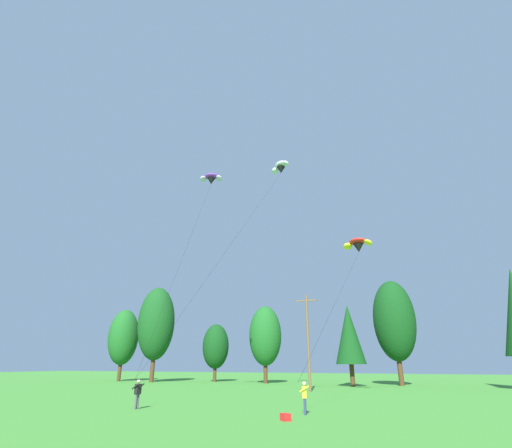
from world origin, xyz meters
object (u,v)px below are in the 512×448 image
utility_pole (308,339)px  kite_flyer_mid (305,395)px  parafoil_kite_mid_red_yellow (358,244)px  picnic_cooler (286,417)px  parafoil_kite_high_purple (211,179)px  kite_flyer_near (138,392)px  parafoil_kite_far_white (280,167)px

utility_pole → kite_flyer_mid: (4.38, -17.87, -4.05)m
parafoil_kite_mid_red_yellow → picnic_cooler: 20.93m
parafoil_kite_high_purple → picnic_cooler: parafoil_kite_high_purple is taller
kite_flyer_near → kite_flyer_mid: 10.44m
utility_pole → picnic_cooler: bearing=-78.7°
parafoil_kite_high_purple → kite_flyer_near: bearing=-77.5°
kite_flyer_mid → parafoil_kite_mid_red_yellow: (2.05, 13.53, 12.29)m
kite_flyer_mid → parafoil_kite_high_purple: bearing=138.2°
utility_pole → kite_flyer_mid: size_ratio=5.67×
utility_pole → parafoil_kite_mid_red_yellow: parafoil_kite_mid_red_yellow is taller
parafoil_kite_high_purple → parafoil_kite_mid_red_yellow: parafoil_kite_high_purple is taller
utility_pole → parafoil_kite_far_white: bearing=-150.6°
kite_flyer_near → picnic_cooler: kite_flyer_near is taller
utility_pole → picnic_cooler: 21.45m
parafoil_kite_mid_red_yellow → picnic_cooler: bearing=-98.2°
kite_flyer_near → parafoil_kite_mid_red_yellow: 22.86m
parafoil_kite_high_purple → picnic_cooler: 29.51m
utility_pole → picnic_cooler: utility_pole is taller
kite_flyer_mid → parafoil_kite_high_purple: 27.80m
parafoil_kite_mid_red_yellow → picnic_cooler: parafoil_kite_mid_red_yellow is taller
parafoil_kite_mid_red_yellow → parafoil_kite_far_white: size_ratio=0.60×
picnic_cooler → utility_pole: bearing=-37.0°
utility_pole → picnic_cooler: size_ratio=18.42×
parafoil_kite_high_purple → picnic_cooler: size_ratio=41.11×
parafoil_kite_far_white → picnic_cooler: (6.25, -19.27, -24.68)m
parafoil_kite_high_purple → parafoil_kite_mid_red_yellow: bearing=6.3°
parafoil_kite_high_purple → parafoil_kite_mid_red_yellow: (15.30, 1.68, -9.09)m
kite_flyer_near → kite_flyer_mid: bearing=6.7°
parafoil_kite_mid_red_yellow → parafoil_kite_far_white: parafoil_kite_far_white is taller
utility_pole → parafoil_kite_high_purple: size_ratio=0.45×
kite_flyer_mid → picnic_cooler: kite_flyer_mid is taller
kite_flyer_mid → parafoil_kite_high_purple: parafoil_kite_high_purple is taller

